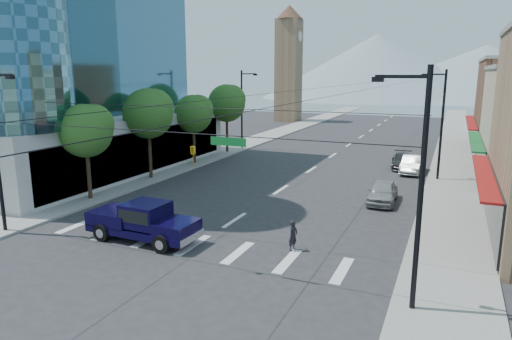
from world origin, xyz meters
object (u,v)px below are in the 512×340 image
object	(u,v)px
pickup_truck	(143,221)
parked_car_far	(403,161)
parked_car_mid	(412,164)
pedestrian	(293,235)
parked_car_near	(383,192)

from	to	relation	value
pickup_truck	parked_car_far	bearing A→B (deg)	68.77
pickup_truck	parked_car_mid	world-z (taller)	pickup_truck
pickup_truck	pedestrian	world-z (taller)	pickup_truck
pickup_truck	pedestrian	bearing A→B (deg)	14.78
parked_car_near	parked_car_mid	xyz separation A→B (m)	(0.98, 10.78, 0.01)
pedestrian	parked_car_mid	world-z (taller)	pedestrian
parked_car_near	parked_car_far	world-z (taller)	parked_car_near
parked_car_mid	parked_car_near	bearing A→B (deg)	-92.99
pickup_truck	parked_car_near	xyz separation A→B (m)	(10.59, 12.41, -0.33)
parked_car_mid	parked_car_far	bearing A→B (deg)	121.33
pickup_truck	parked_car_near	world-z (taller)	pickup_truck
parked_car_mid	parked_car_far	distance (m)	2.02
parked_car_mid	parked_car_far	world-z (taller)	parked_car_mid
parked_car_near	parked_car_far	xyz separation A→B (m)	(0.00, 12.54, -0.07)
pickup_truck	parked_car_far	world-z (taller)	pickup_truck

